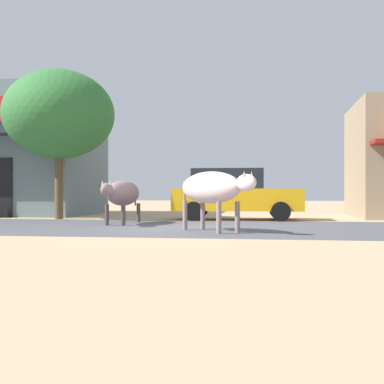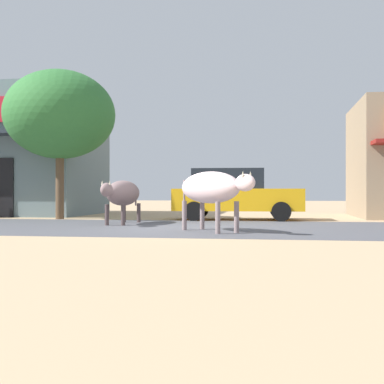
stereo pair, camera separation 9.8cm
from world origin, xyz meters
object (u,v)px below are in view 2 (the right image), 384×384
Objects in this scene: parked_hatchback_car at (235,194)px; cow_far_dark at (211,188)px; cow_near_brown at (123,193)px; roadside_tree at (60,115)px.

cow_far_dark is at bearing -91.84° from parked_hatchback_car.
parked_hatchback_car is 1.86× the size of cow_far_dark.
parked_hatchback_car is 4.00m from cow_near_brown.
parked_hatchback_car is 1.46× the size of cow_near_brown.
roadside_tree is at bearing 140.29° from cow_far_dark.
roadside_tree is 7.72m from cow_far_dark.
roadside_tree is 4.48m from cow_near_brown.
cow_near_brown is at bearing 139.29° from cow_far_dark.
roadside_tree is 1.73× the size of cow_near_brown.
roadside_tree is 2.20× the size of cow_far_dark.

